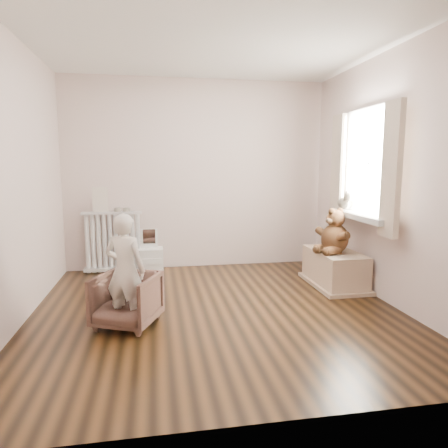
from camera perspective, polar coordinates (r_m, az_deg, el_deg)
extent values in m
cube|color=black|center=(4.08, -1.01, -12.15)|extent=(3.60, 3.60, 0.01)
cube|color=white|center=(4.00, -1.12, 25.36)|extent=(3.60, 3.60, 0.01)
cube|color=silver|center=(5.61, -3.90, 7.01)|extent=(3.60, 0.02, 2.60)
cube|color=silver|center=(2.07, 6.63, 4.64)|extent=(3.60, 0.02, 2.60)
cube|color=silver|center=(3.97, -27.80, 5.51)|extent=(0.02, 3.60, 2.60)
cube|color=silver|center=(4.47, 22.52, 6.05)|extent=(0.02, 3.60, 2.60)
cube|color=white|center=(4.71, 20.24, 8.08)|extent=(0.03, 0.90, 1.10)
cube|color=silver|center=(4.70, 18.93, 1.05)|extent=(0.22, 1.10, 0.06)
cube|color=beige|center=(4.16, 22.82, 7.15)|extent=(0.06, 0.26, 1.30)
cube|color=beige|center=(5.16, 15.96, 7.59)|extent=(0.06, 0.26, 1.30)
cube|color=silver|center=(5.59, -15.55, -2.68)|extent=(0.78, 0.15, 0.82)
cube|color=beige|center=(5.52, -17.26, 3.36)|extent=(0.20, 0.02, 0.33)
cylinder|color=#A59E8C|center=(5.51, -14.96, 1.99)|extent=(0.09, 0.09, 0.05)
cylinder|color=#A59E8C|center=(5.50, -13.77, 2.01)|extent=(0.09, 0.09, 0.05)
cube|color=silver|center=(5.55, -10.59, -3.79)|extent=(0.36, 0.26, 0.57)
imported|color=brown|center=(3.74, -13.72, -10.50)|extent=(0.68, 0.68, 0.48)
imported|color=white|center=(3.61, -13.93, -6.46)|extent=(0.43, 0.37, 1.01)
cube|color=beige|center=(5.00, 15.50, -6.21)|extent=(0.47, 0.89, 0.42)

